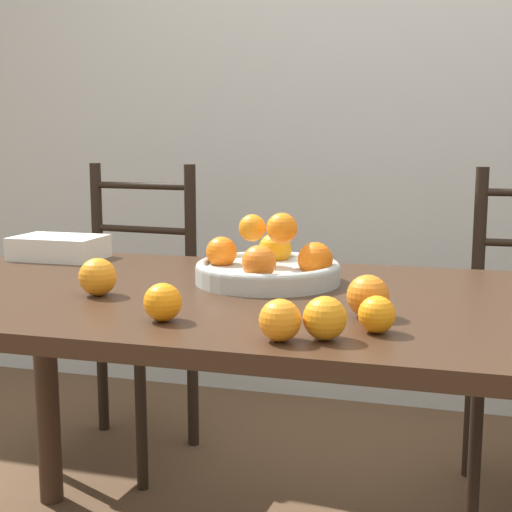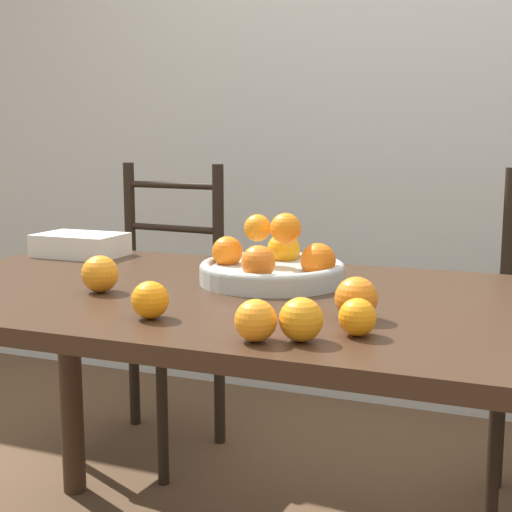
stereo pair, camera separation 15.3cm
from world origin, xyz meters
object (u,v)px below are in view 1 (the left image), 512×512
at_px(orange_loose_1, 368,296).
at_px(orange_loose_2, 98,277).
at_px(orange_loose_0, 377,314).
at_px(orange_loose_4, 163,302).
at_px(chair_left, 125,321).
at_px(fruit_bowl, 269,265).
at_px(orange_loose_3, 325,318).
at_px(book_stack, 59,248).
at_px(orange_loose_5, 280,320).

distance_m(orange_loose_1, orange_loose_2, 0.57).
height_order(orange_loose_0, orange_loose_4, orange_loose_4).
bearing_deg(chair_left, fruit_bowl, -36.65).
xyz_separation_m(orange_loose_3, book_stack, (-0.86, 0.61, -0.00)).
distance_m(chair_left, book_stack, 0.55).
xyz_separation_m(orange_loose_4, book_stack, (-0.55, 0.56, -0.00)).
height_order(fruit_bowl, book_stack, fruit_bowl).
relative_size(orange_loose_3, orange_loose_4, 1.04).
bearing_deg(orange_loose_1, orange_loose_2, 176.80).
xyz_separation_m(orange_loose_0, orange_loose_2, (-0.60, 0.14, 0.01)).
relative_size(orange_loose_1, orange_loose_3, 1.09).
bearing_deg(orange_loose_3, chair_left, 130.08).
bearing_deg(orange_loose_0, orange_loose_1, 104.77).
xyz_separation_m(orange_loose_4, chair_left, (-0.58, 1.01, -0.32)).
distance_m(orange_loose_2, orange_loose_3, 0.56).
bearing_deg(chair_left, orange_loose_4, -54.48).
xyz_separation_m(fruit_bowl, orange_loose_1, (0.26, -0.27, -0.00)).
bearing_deg(orange_loose_2, chair_left, 113.24).
bearing_deg(fruit_bowl, orange_loose_3, -64.32).
distance_m(fruit_bowl, orange_loose_2, 0.39).
distance_m(orange_loose_2, orange_loose_4, 0.27).
bearing_deg(orange_loose_3, orange_loose_0, 40.65).
xyz_separation_m(orange_loose_3, chair_left, (-0.89, 1.05, -0.33)).
relative_size(orange_loose_0, chair_left, 0.06).
bearing_deg(book_stack, orange_loose_3, -35.34).
distance_m(orange_loose_3, orange_loose_4, 0.31).
bearing_deg(orange_loose_0, fruit_bowl, 127.68).
relative_size(orange_loose_0, orange_loose_3, 0.88).
xyz_separation_m(fruit_bowl, orange_loose_0, (0.29, -0.37, -0.01)).
distance_m(orange_loose_5, chair_left, 1.39).
relative_size(orange_loose_5, book_stack, 0.29).
bearing_deg(orange_loose_0, orange_loose_2, 166.83).
height_order(fruit_bowl, chair_left, chair_left).
bearing_deg(orange_loose_1, orange_loose_5, -120.08).
bearing_deg(book_stack, chair_left, 93.79).
distance_m(orange_loose_3, book_stack, 1.05).
height_order(fruit_bowl, orange_loose_3, fruit_bowl).
relative_size(orange_loose_4, book_stack, 0.29).
bearing_deg(orange_loose_0, chair_left, 134.31).
bearing_deg(fruit_bowl, orange_loose_1, -45.58).
relative_size(orange_loose_0, orange_loose_2, 0.80).
height_order(orange_loose_3, chair_left, chair_left).
height_order(orange_loose_3, book_stack, orange_loose_3).
height_order(fruit_bowl, orange_loose_0, fruit_bowl).
xyz_separation_m(fruit_bowl, book_stack, (-0.64, 0.17, -0.01)).
bearing_deg(orange_loose_4, fruit_bowl, 76.87).
relative_size(orange_loose_5, chair_left, 0.07).
bearing_deg(orange_loose_3, orange_loose_2, 158.43).
bearing_deg(orange_loose_5, orange_loose_0, 32.80).
bearing_deg(fruit_bowl, orange_loose_0, -52.32).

